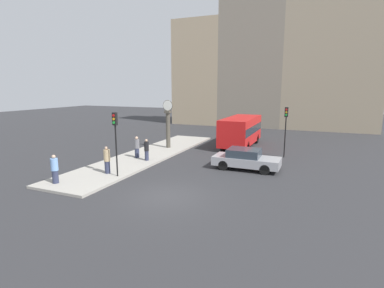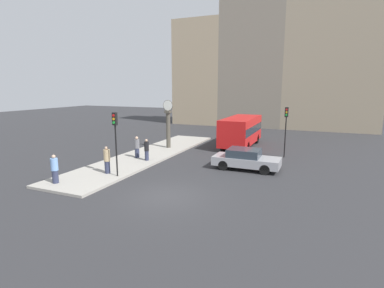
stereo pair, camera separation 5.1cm
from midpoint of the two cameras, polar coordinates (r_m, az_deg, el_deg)
The scene contains 12 objects.
ground_plane at distance 15.65m, azimuth -4.73°, elevation -9.86°, with size 120.00×120.00×0.00m, color #2D2D30.
sidewalk_corner at distance 24.71m, azimuth -8.25°, elevation -2.06°, with size 3.94×19.21×0.15m, color #A39E93.
building_row at distance 43.97m, azimuth 14.59°, elevation 14.16°, with size 27.61×5.00×18.59m.
sedan_car at distance 20.66m, azimuth 10.28°, elevation -2.84°, with size 4.44×1.88×1.40m.
bus_distant at distance 28.52m, azimuth 9.36°, elevation 2.65°, with size 2.52×7.03×2.73m.
traffic_light_near at distance 18.43m, azimuth -14.32°, elevation 2.40°, with size 0.26×0.24×3.90m.
traffic_light_far at distance 24.60m, azimuth 17.54°, elevation 4.04°, with size 0.26×0.24×3.99m.
street_clock at distance 26.84m, azimuth -4.50°, elevation 3.56°, with size 0.94×0.49×4.25m.
pedestrian_tan_coat at distance 19.58m, azimuth -15.81°, elevation -2.95°, with size 0.40×0.40×1.73m.
pedestrian_grey_jacket at distance 23.45m, azimuth -10.38°, elevation -0.60°, with size 0.40×0.40×1.65m.
pedestrian_black_jacket at distance 22.40m, azimuth -8.58°, elevation -1.11°, with size 0.34×0.34×1.60m.
pedestrian_blue_stripe at distance 18.61m, azimuth -24.62°, elevation -4.38°, with size 0.40×0.40×1.64m.
Camera 2 is at (6.94, -12.91, 5.49)m, focal length 28.00 mm.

